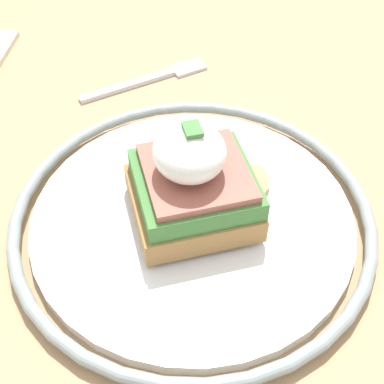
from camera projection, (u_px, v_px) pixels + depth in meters
dining_table at (181, 302)px, 0.51m from camera, size 1.12×0.71×0.73m
plate at (192, 216)px, 0.42m from camera, size 0.29×0.29×0.02m
sandwich at (193, 182)px, 0.40m from camera, size 0.09×0.12×0.08m
fork at (151, 79)px, 0.56m from camera, size 0.05×0.14×0.00m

